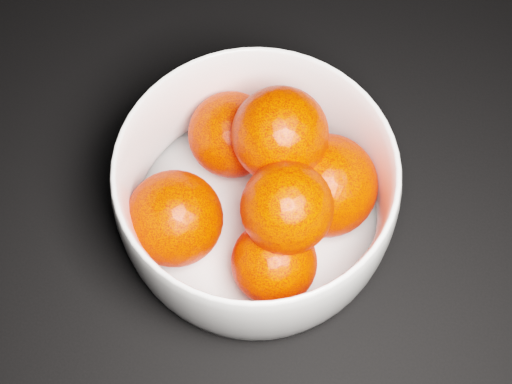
# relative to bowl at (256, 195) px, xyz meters

# --- Properties ---
(ground) EXTENTS (3.00, 3.00, 0.00)m
(ground) POSITION_rel_bowl_xyz_m (0.09, -0.13, -0.06)
(ground) COLOR black
(ground) RESTS_ON ground
(bowl) EXTENTS (0.24, 0.24, 0.12)m
(bowl) POSITION_rel_bowl_xyz_m (0.00, 0.00, 0.00)
(bowl) COLOR white
(bowl) RESTS_ON ground
(orange_pile) EXTENTS (0.21, 0.18, 0.13)m
(orange_pile) POSITION_rel_bowl_xyz_m (0.01, 0.01, 0.01)
(orange_pile) COLOR #FF1E00
(orange_pile) RESTS_ON bowl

